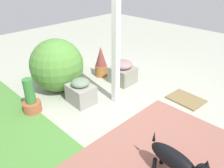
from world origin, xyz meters
TOP-DOWN VIEW (x-y plane):
  - ground_plane at (0.00, 0.00)m, footprint 12.00×12.00m
  - brick_path at (-1.18, 0.52)m, footprint 1.80×2.40m
  - porch_pillar at (0.27, -0.15)m, footprint 0.10×0.10m
  - stone_planter_nearest at (0.67, -0.77)m, footprint 0.47×0.44m
  - stone_planter_mid at (0.66, 0.31)m, footprint 0.48×0.40m
  - round_shrub at (1.37, 0.30)m, footprint 1.00×1.00m
  - terracotta_pot_spiky at (1.22, -0.68)m, footprint 0.27×0.27m
  - terracotta_pot_broad at (1.82, -0.42)m, footprint 0.39×0.39m
  - terracotta_pot_tall at (1.02, 1.06)m, footprint 0.30×0.30m
  - dog at (-1.38, 0.59)m, footprint 0.73×0.24m
  - doormat at (-0.62, -1.07)m, footprint 0.62×0.49m

SIDE VIEW (x-z plane):
  - ground_plane at x=0.00m, z-range 0.00..0.00m
  - brick_path at x=-1.18m, z-range 0.00..0.02m
  - doormat at x=-0.62m, z-range 0.00..0.03m
  - stone_planter_mid at x=0.66m, z-range -0.02..0.44m
  - terracotta_pot_tall at x=1.02m, z-range -0.09..0.51m
  - stone_planter_nearest at x=0.67m, z-range -0.01..0.47m
  - terracotta_pot_broad at x=1.82m, z-range 0.03..0.43m
  - dog at x=-1.38m, z-range 0.04..0.54m
  - terracotta_pot_spiky at x=1.22m, z-range -0.02..0.65m
  - round_shrub at x=1.37m, z-range 0.00..1.00m
  - porch_pillar at x=0.27m, z-range 0.00..2.27m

